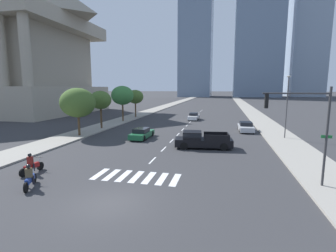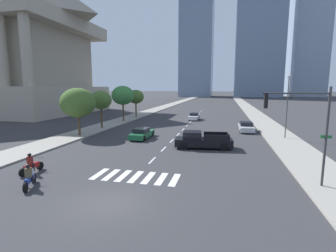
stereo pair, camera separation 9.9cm
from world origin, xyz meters
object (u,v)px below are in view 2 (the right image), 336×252
(street_lamp_east, at_px, (287,102))
(street_tree_third, at_px, (123,95))
(motorcycle_lead, at_px, (29,178))
(street_tree_second, at_px, (101,100))
(street_tree_nearest, at_px, (78,103))
(sedan_silver_0, at_px, (246,127))
(street_tree_fourth, at_px, (136,97))
(pickup_truck, at_px, (201,140))
(traffic_signal_near, at_px, (303,119))
(sedan_green_2, at_px, (142,133))
(motorcycle_trailing, at_px, (31,165))
(sedan_white_1, at_px, (194,117))

(street_lamp_east, relative_size, street_tree_third, 1.17)
(motorcycle_lead, xyz_separation_m, street_tree_second, (-6.05, 21.01, 3.64))
(street_lamp_east, bearing_deg, street_tree_nearest, -171.14)
(sedan_silver_0, height_order, street_tree_fourth, street_tree_fourth)
(pickup_truck, height_order, traffic_signal_near, traffic_signal_near)
(street_tree_third, relative_size, street_tree_fourth, 1.14)
(motorcycle_lead, xyz_separation_m, street_tree_fourth, (-6.05, 35.71, 3.58))
(street_tree_nearest, height_order, street_tree_third, street_tree_third)
(sedan_green_2, xyz_separation_m, street_lamp_east, (16.58, 3.25, 3.77))
(traffic_signal_near, xyz_separation_m, street_lamp_east, (2.54, 15.23, 0.19))
(sedan_silver_0, bearing_deg, motorcycle_lead, -33.26)
(pickup_truck, distance_m, sedan_green_2, 8.04)
(street_lamp_east, bearing_deg, motorcycle_trailing, -140.30)
(sedan_silver_0, height_order, street_tree_third, street_tree_third)
(sedan_white_1, relative_size, traffic_signal_near, 0.72)
(motorcycle_lead, distance_m, pickup_truck, 15.40)
(motorcycle_lead, relative_size, pickup_truck, 0.35)
(motorcycle_lead, distance_m, street_tree_fourth, 36.40)
(motorcycle_trailing, height_order, street_tree_nearest, street_tree_nearest)
(pickup_truck, relative_size, street_tree_second, 1.08)
(motorcycle_lead, bearing_deg, street_tree_third, -12.75)
(sedan_white_1, height_order, sedan_green_2, sedan_white_1)
(sedan_green_2, height_order, traffic_signal_near, traffic_signal_near)
(street_tree_nearest, bearing_deg, street_tree_second, 90.00)
(traffic_signal_near, bearing_deg, street_tree_second, -38.12)
(street_tree_nearest, bearing_deg, street_tree_third, 90.00)
(motorcycle_lead, relative_size, street_lamp_east, 0.28)
(street_tree_nearest, bearing_deg, sedan_white_1, 58.28)
(motorcycle_lead, height_order, motorcycle_trailing, same)
(sedan_silver_0, height_order, sedan_green_2, sedan_silver_0)
(street_tree_second, height_order, street_tree_third, street_tree_third)
(traffic_signal_near, relative_size, street_tree_fourth, 1.09)
(motorcycle_lead, distance_m, traffic_signal_near, 16.74)
(sedan_white_1, height_order, traffic_signal_near, traffic_signal_near)
(sedan_white_1, xyz_separation_m, street_tree_second, (-11.94, -13.50, 3.63))
(traffic_signal_near, height_order, street_lamp_east, street_lamp_east)
(sedan_silver_0, relative_size, traffic_signal_near, 0.77)
(sedan_silver_0, distance_m, street_tree_second, 20.91)
(motorcycle_trailing, distance_m, sedan_silver_0, 26.70)
(pickup_truck, height_order, street_tree_second, street_tree_second)
(pickup_truck, height_order, street_tree_nearest, street_tree_nearest)
(sedan_green_2, relative_size, traffic_signal_near, 0.78)
(street_lamp_east, xyz_separation_m, street_tree_third, (-24.51, 10.10, 0.29))
(motorcycle_trailing, bearing_deg, traffic_signal_near, -81.55)
(motorcycle_lead, height_order, street_tree_third, street_tree_third)
(sedan_silver_0, distance_m, street_tree_nearest, 22.34)
(motorcycle_trailing, xyz_separation_m, sedan_green_2, (3.66, 13.55, -0.00))
(sedan_silver_0, bearing_deg, motorcycle_trailing, -39.00)
(street_tree_third, bearing_deg, motorcycle_lead, -78.25)
(sedan_green_2, height_order, street_lamp_east, street_lamp_east)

